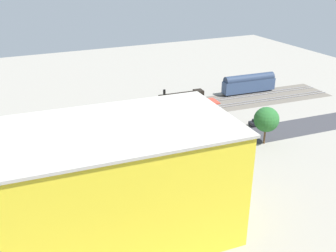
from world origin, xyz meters
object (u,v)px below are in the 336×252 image
object	(u,v)px
parked_car_3	(179,136)
parked_car_7	(50,163)
passenger_coach	(249,83)
parked_car_2	(205,132)
parked_car_6	(88,155)
parked_car_1	(232,127)
construction_building	(117,185)
street_tree_0	(221,130)
parked_car_5	(121,150)
street_tree_1	(161,147)
parked_car_0	(258,122)
street_tree_3	(206,132)
box_truck_0	(148,167)
traffic_light	(56,163)
parked_car_4	(149,143)
box_truck_1	(118,174)
street_tree_4	(153,140)
street_tree_5	(266,120)
street_tree_2	(167,141)
platform_canopy_near	(118,115)
locomotive	(184,98)
box_truck_2	(53,188)

from	to	relation	value
parked_car_3	parked_car_7	distance (m)	29.19
passenger_coach	parked_car_7	bearing A→B (deg)	18.91
parked_car_2	parked_car_6	size ratio (longest dim) A/B	1.09
passenger_coach	parked_car_1	world-z (taller)	passenger_coach
construction_building	street_tree_0	size ratio (longest dim) A/B	4.49
parked_car_5	street_tree_1	distance (m)	10.84
parked_car_0	street_tree_3	xyz separation A→B (m)	(19.70, 8.20, 4.61)
passenger_coach	street_tree_3	size ratio (longest dim) A/B	2.35
construction_building	street_tree_1	xyz separation A→B (m)	(-13.84, -16.39, -4.35)
passenger_coach	box_truck_0	size ratio (longest dim) A/B	1.79
parked_car_0	traffic_light	world-z (taller)	traffic_light
parked_car_5	box_truck_0	bearing A→B (deg)	101.07
parked_car_4	parked_car_3	bearing A→B (deg)	-175.59
box_truck_1	street_tree_4	xyz separation A→B (m)	(-8.47, -3.47, 3.71)
street_tree_3	street_tree_5	size ratio (longest dim) A/B	0.86
parked_car_1	street_tree_1	distance (m)	24.64
parked_car_0	street_tree_2	xyz separation A→B (m)	(28.30, 7.73, 3.99)
platform_canopy_near	street_tree_0	xyz separation A→B (m)	(-16.88, 19.81, 0.89)
parked_car_1	parked_car_3	xyz separation A→B (m)	(13.87, -0.72, 0.01)
construction_building	street_tree_4	world-z (taller)	construction_building
locomotive	parked_car_5	world-z (taller)	locomotive
construction_building	box_truck_2	distance (m)	17.54
parked_car_3	parked_car_6	distance (m)	21.38
box_truck_0	locomotive	bearing A→B (deg)	-126.27
parked_car_7	street_tree_0	world-z (taller)	street_tree_0
parked_car_4	platform_canopy_near	bearing A→B (deg)	-74.42
parked_car_6	street_tree_1	bearing A→B (deg)	143.74
passenger_coach	street_tree_5	bearing A→B (deg)	60.39
traffic_light	construction_building	bearing A→B (deg)	109.39
parked_car_6	street_tree_0	world-z (taller)	street_tree_0
locomotive	passenger_coach	world-z (taller)	passenger_coach
box_truck_2	street_tree_4	distance (m)	20.83
parked_car_2	box_truck_2	distance (m)	38.53
passenger_coach	parked_car_3	world-z (taller)	passenger_coach
box_truck_0	box_truck_1	size ratio (longest dim) A/B	1.07
locomotive	street_tree_5	bearing A→B (deg)	99.07
locomotive	passenger_coach	bearing A→B (deg)	-179.98
parked_car_2	box_truck_1	size ratio (longest dim) A/B	0.50
parked_car_3	street_tree_4	distance (m)	13.88
parked_car_4	parked_car_6	distance (m)	13.55
parked_car_1	street_tree_4	world-z (taller)	street_tree_4
box_truck_0	street_tree_2	xyz separation A→B (m)	(-5.56, -3.15, 3.14)
passenger_coach	parked_car_2	xyz separation A→B (m)	(27.37, 21.39, -2.45)
parked_car_0	box_truck_0	world-z (taller)	box_truck_0
parked_car_2	street_tree_5	size ratio (longest dim) A/B	0.53
locomotive	street_tree_3	distance (m)	31.76
street_tree_0	traffic_light	size ratio (longest dim) A/B	1.02
parked_car_6	box_truck_0	size ratio (longest dim) A/B	0.43
platform_canopy_near	street_tree_2	xyz separation A→B (m)	(-4.25, 19.74, 0.83)
parked_car_1	construction_building	bearing A→B (deg)	34.83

